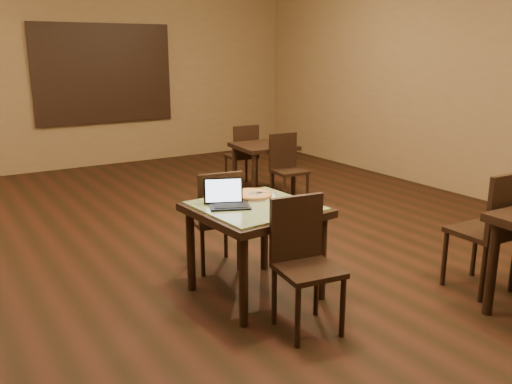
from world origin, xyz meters
TOP-DOWN VIEW (x-y plane):
  - ground at (0.00, 0.00)m, footprint 10.00×10.00m
  - wall_back at (0.00, 5.00)m, footprint 8.00×0.02m
  - wall_right at (4.00, 0.00)m, footprint 0.02×10.00m
  - mural at (0.50, 4.96)m, footprint 2.34×0.05m
  - tiled_table at (-0.11, -0.78)m, footprint 0.98×0.98m
  - chair_main_near at (-0.10, -1.40)m, footprint 0.47×0.47m
  - chair_main_far at (-0.12, -0.16)m, footprint 0.46×0.46m
  - laptop at (-0.31, -0.68)m, footprint 0.37×0.35m
  - plate at (0.11, -0.96)m, footprint 0.24×0.24m
  - pizza_slice at (0.11, -0.96)m, footprint 0.20×0.20m
  - pizza_pan at (0.01, -0.54)m, footprint 0.39×0.39m
  - pizza_whole at (0.01, -0.54)m, footprint 0.34×0.34m
  - spatula at (0.03, -0.56)m, footprint 0.21×0.23m
  - napkin_roll at (0.29, -0.92)m, footprint 0.04×0.18m
  - other_table_a at (1.67, 1.84)m, footprint 0.81×0.81m
  - other_table_a_chair_near at (1.68, 1.31)m, footprint 0.43×0.43m
  - other_table_a_chair_far at (1.67, 2.37)m, footprint 0.43×0.43m
  - other_table_c_chair_far at (1.53, -1.77)m, footprint 0.46×0.46m

SIDE VIEW (x-z plane):
  - ground at x=0.00m, z-range 0.00..0.00m
  - other_table_a_chair_near at x=1.68m, z-range 0.06..0.97m
  - other_table_a_chair_far at x=1.67m, z-range 0.06..0.97m
  - chair_main_far at x=-0.12m, z-range 0.06..0.99m
  - chair_main_near at x=-0.10m, z-range 0.06..1.01m
  - other_table_c_chair_far at x=1.53m, z-range 0.07..1.09m
  - other_table_a at x=1.67m, z-range 0.23..0.93m
  - tiled_table at x=-0.11m, z-range 0.28..1.04m
  - pizza_pan at x=0.01m, z-range 0.76..0.77m
  - plate at x=0.11m, z-range 0.76..0.78m
  - pizza_whole at x=0.01m, z-range 0.77..0.79m
  - napkin_roll at x=0.29m, z-range 0.76..0.80m
  - pizza_slice at x=0.11m, z-range 0.78..0.80m
  - spatula at x=0.03m, z-range 0.79..0.79m
  - laptop at x=-0.31m, z-range 0.71..0.92m
  - wall_back at x=0.00m, z-range 0.00..3.00m
  - wall_right at x=4.00m, z-range 0.00..3.00m
  - mural at x=0.50m, z-range 0.73..2.37m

